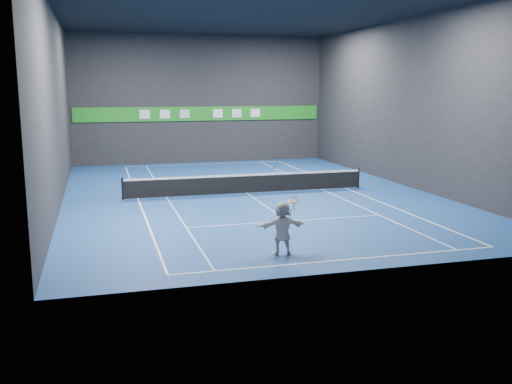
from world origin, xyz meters
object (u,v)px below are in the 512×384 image
object	(u,v)px
tennis_ball	(274,167)
player	(282,228)
tennis_net	(247,183)
tennis_racket	(294,202)

from	to	relation	value
tennis_ball	player	bearing A→B (deg)	-3.46
tennis_net	tennis_racket	distance (m)	10.86
player	tennis_ball	xyz separation A→B (m)	(-0.27, 0.02, 1.98)
tennis_ball	tennis_racket	distance (m)	1.33
player	tennis_ball	size ratio (longest dim) A/B	24.83
tennis_ball	tennis_racket	bearing A→B (deg)	2.70
tennis_ball	tennis_net	distance (m)	11.17
player	tennis_racket	world-z (taller)	tennis_racket
tennis_net	tennis_racket	xyz separation A→B (m)	(-1.27, -10.72, 1.15)
tennis_racket	tennis_net	bearing A→B (deg)	83.25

